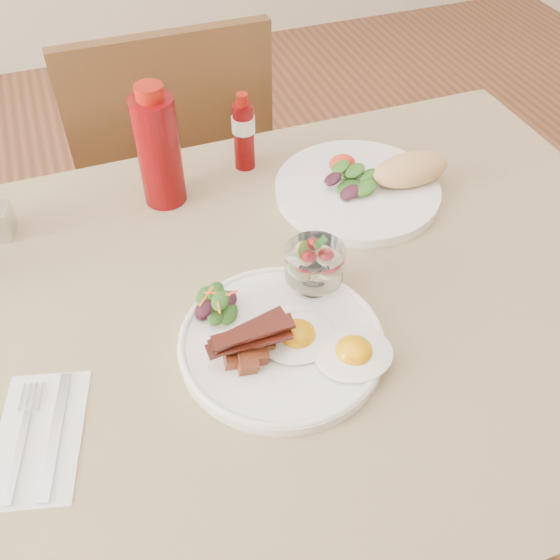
{
  "coord_description": "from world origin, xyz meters",
  "views": [
    {
      "loc": [
        -0.18,
        -0.58,
        1.42
      ],
      "look_at": [
        0.02,
        -0.02,
        0.82
      ],
      "focal_mm": 40.0,
      "sensor_mm": 36.0,
      "label": 1
    }
  ],
  "objects": [
    {
      "name": "bacon_potato_pile",
      "position": [
        -0.04,
        -0.09,
        0.79
      ],
      "size": [
        0.12,
        0.07,
        0.05
      ],
      "rotation": [
        0.0,
        0.0,
        -0.43
      ],
      "color": "maroon",
      "rests_on": "main_plate"
    },
    {
      "name": "table",
      "position": [
        0.0,
        0.0,
        0.66
      ],
      "size": [
        1.33,
        0.88,
        0.75
      ],
      "color": "#56371B",
      "rests_on": "ground"
    },
    {
      "name": "fruit_cup",
      "position": [
        0.08,
        -0.0,
        0.82
      ],
      "size": [
        0.08,
        0.08,
        0.09
      ],
      "rotation": [
        0.0,
        0.0,
        0.09
      ],
      "color": "white",
      "rests_on": "main_plate"
    },
    {
      "name": "hot_sauce_bottle",
      "position": [
        0.09,
        0.34,
        0.82
      ],
      "size": [
        0.04,
        0.04,
        0.15
      ],
      "rotation": [
        0.0,
        0.0,
        -0.06
      ],
      "color": "#620508",
      "rests_on": "table"
    },
    {
      "name": "ketchup_bottle",
      "position": [
        -0.07,
        0.3,
        0.85
      ],
      "size": [
        0.08,
        0.08,
        0.21
      ],
      "rotation": [
        0.0,
        0.0,
        -0.16
      ],
      "color": "#620508",
      "rests_on": "table"
    },
    {
      "name": "side_salad",
      "position": [
        -0.06,
        -0.0,
        0.79
      ],
      "size": [
        0.07,
        0.07,
        0.04
      ],
      "rotation": [
        0.0,
        0.0,
        0.39
      ],
      "color": "#174412",
      "rests_on": "main_plate"
    },
    {
      "name": "napkin_cutlery",
      "position": [
        -0.32,
        -0.11,
        0.75
      ],
      "size": [
        0.15,
        0.21,
        0.01
      ],
      "rotation": [
        0.0,
        0.0,
        -0.26
      ],
      "color": "white",
      "rests_on": "table"
    },
    {
      "name": "second_plate",
      "position": [
        0.27,
        0.19,
        0.77
      ],
      "size": [
        0.31,
        0.29,
        0.07
      ],
      "rotation": [
        0.0,
        0.0,
        0.23
      ],
      "color": "white",
      "rests_on": "table"
    },
    {
      "name": "fried_eggs",
      "position": [
        0.05,
        -0.11,
        0.78
      ],
      "size": [
        0.17,
        0.15,
        0.03
      ],
      "rotation": [
        0.0,
        0.0,
        -0.08
      ],
      "color": "white",
      "rests_on": "main_plate"
    },
    {
      "name": "main_plate",
      "position": [
        0.0,
        -0.08,
        0.76
      ],
      "size": [
        0.28,
        0.28,
        0.02
      ],
      "primitive_type": "cylinder",
      "color": "white",
      "rests_on": "table"
    },
    {
      "name": "chair_far",
      "position": [
        0.0,
        0.66,
        0.52
      ],
      "size": [
        0.42,
        0.42,
        0.93
      ],
      "color": "#56371B",
      "rests_on": "ground"
    }
  ]
}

